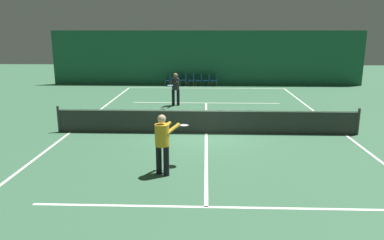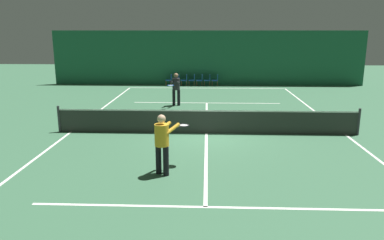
{
  "view_description": "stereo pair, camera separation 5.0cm",
  "coord_description": "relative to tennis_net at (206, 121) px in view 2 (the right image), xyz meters",
  "views": [
    {
      "loc": [
        -0.04,
        -14.43,
        4.04
      ],
      "look_at": [
        -0.5,
        -1.91,
        1.01
      ],
      "focal_mm": 35.0,
      "sensor_mm": 36.0,
      "label": 1
    },
    {
      "loc": [
        0.01,
        -14.43,
        4.04
      ],
      "look_at": [
        -0.5,
        -1.91,
        1.01
      ],
      "focal_mm": 35.0,
      "sensor_mm": 36.0,
      "label": 2
    }
  ],
  "objects": [
    {
      "name": "ground_plane",
      "position": [
        0.0,
        0.0,
        -0.51
      ],
      "size": [
        60.0,
        60.0,
        0.0
      ],
      "primitive_type": "plane",
      "color": "#386647"
    },
    {
      "name": "backdrop_curtain",
      "position": [
        0.0,
        13.55,
        1.48
      ],
      "size": [
        23.0,
        0.12,
        3.99
      ],
      "color": "#1E5B3D",
      "rests_on": "ground"
    },
    {
      "name": "court_line_baseline_far",
      "position": [
        0.0,
        11.9,
        -0.51
      ],
      "size": [
        11.0,
        0.1,
        0.0
      ],
      "color": "white",
      "rests_on": "ground"
    },
    {
      "name": "court_line_service_far",
      "position": [
        0.0,
        6.4,
        -0.51
      ],
      "size": [
        8.25,
        0.1,
        0.0
      ],
      "color": "white",
      "rests_on": "ground"
    },
    {
      "name": "court_line_service_near",
      "position": [
        0.0,
        -6.4,
        -0.51
      ],
      "size": [
        8.25,
        0.1,
        0.0
      ],
      "color": "white",
      "rests_on": "ground"
    },
    {
      "name": "court_line_sideline_left",
      "position": [
        -5.5,
        0.0,
        -0.51
      ],
      "size": [
        0.1,
        23.8,
        0.0
      ],
      "color": "white",
      "rests_on": "ground"
    },
    {
      "name": "court_line_sideline_right",
      "position": [
        5.5,
        0.0,
        -0.51
      ],
      "size": [
        0.1,
        23.8,
        0.0
      ],
      "color": "white",
      "rests_on": "ground"
    },
    {
      "name": "court_line_centre",
      "position": [
        0.0,
        0.0,
        -0.51
      ],
      "size": [
        0.1,
        12.8,
        0.0
      ],
      "color": "white",
      "rests_on": "ground"
    },
    {
      "name": "tennis_net",
      "position": [
        0.0,
        0.0,
        0.0
      ],
      "size": [
        12.0,
        0.1,
        1.07
      ],
      "color": "#2D332D",
      "rests_on": "ground"
    },
    {
      "name": "player_near",
      "position": [
        -1.22,
        -4.37,
        0.51
      ],
      "size": [
        1.07,
        1.36,
        1.76
      ],
      "rotation": [
        0.0,
        0.0,
        0.99
      ],
      "color": "black",
      "rests_on": "ground"
    },
    {
      "name": "player_far",
      "position": [
        -1.67,
        5.6,
        0.52
      ],
      "size": [
        0.64,
        1.44,
        1.77
      ],
      "rotation": [
        0.0,
        0.0,
        -1.77
      ],
      "color": "black",
      "rests_on": "ground"
    },
    {
      "name": "courtside_chair_0",
      "position": [
        -2.76,
        13.0,
        -0.03
      ],
      "size": [
        0.44,
        0.44,
        0.84
      ],
      "rotation": [
        0.0,
        0.0,
        -1.57
      ],
      "color": "brown",
      "rests_on": "ground"
    },
    {
      "name": "courtside_chair_1",
      "position": [
        -2.19,
        13.0,
        -0.03
      ],
      "size": [
        0.44,
        0.44,
        0.84
      ],
      "rotation": [
        0.0,
        0.0,
        -1.57
      ],
      "color": "brown",
      "rests_on": "ground"
    },
    {
      "name": "courtside_chair_2",
      "position": [
        -1.62,
        13.0,
        -0.03
      ],
      "size": [
        0.44,
        0.44,
        0.84
      ],
      "rotation": [
        0.0,
        0.0,
        -1.57
      ],
      "color": "brown",
      "rests_on": "ground"
    },
    {
      "name": "courtside_chair_3",
      "position": [
        -1.05,
        13.0,
        -0.03
      ],
      "size": [
        0.44,
        0.44,
        0.84
      ],
      "rotation": [
        0.0,
        0.0,
        -1.57
      ],
      "color": "brown",
      "rests_on": "ground"
    },
    {
      "name": "courtside_chair_4",
      "position": [
        -0.48,
        13.0,
        -0.03
      ],
      "size": [
        0.44,
        0.44,
        0.84
      ],
      "rotation": [
        0.0,
        0.0,
        -1.57
      ],
      "color": "brown",
      "rests_on": "ground"
    },
    {
      "name": "courtside_chair_5",
      "position": [
        0.08,
        13.0,
        -0.03
      ],
      "size": [
        0.44,
        0.44,
        0.84
      ],
      "rotation": [
        0.0,
        0.0,
        -1.57
      ],
      "color": "brown",
      "rests_on": "ground"
    },
    {
      "name": "courtside_chair_6",
      "position": [
        0.65,
        13.0,
        -0.03
      ],
      "size": [
        0.44,
        0.44,
        0.84
      ],
      "rotation": [
        0.0,
        0.0,
        -1.57
      ],
      "color": "brown",
      "rests_on": "ground"
    }
  ]
}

